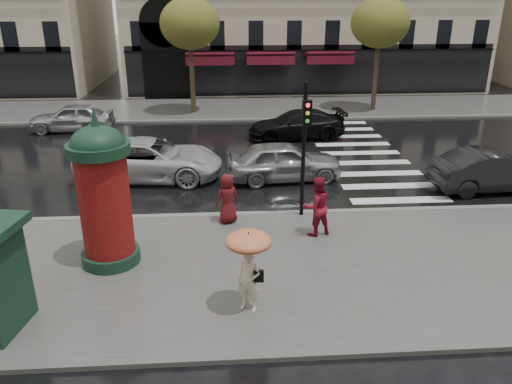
{
  "coord_description": "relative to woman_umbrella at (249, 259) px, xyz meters",
  "views": [
    {
      "loc": [
        -0.24,
        -11.93,
        6.9
      ],
      "look_at": [
        0.66,
        1.5,
        1.47
      ],
      "focal_mm": 35.0,
      "sensor_mm": 36.0,
      "label": 1
    }
  ],
  "objects": [
    {
      "name": "ground",
      "position": [
        -0.24,
        2.31,
        -1.43
      ],
      "size": [
        160.0,
        160.0,
        0.0
      ],
      "primitive_type": "plane",
      "color": "black",
      "rests_on": "ground"
    },
    {
      "name": "near_sidewalk",
      "position": [
        -0.24,
        1.81,
        -1.37
      ],
      "size": [
        90.0,
        7.0,
        0.12
      ],
      "primitive_type": "cube",
      "color": "#474744",
      "rests_on": "ground"
    },
    {
      "name": "far_sidewalk",
      "position": [
        -0.24,
        21.31,
        -1.37
      ],
      "size": [
        90.0,
        6.0,
        0.12
      ],
      "primitive_type": "cube",
      "color": "#474744",
      "rests_on": "ground"
    },
    {
      "name": "near_kerb",
      "position": [
        -0.24,
        5.31,
        -1.36
      ],
      "size": [
        90.0,
        0.25,
        0.14
      ],
      "primitive_type": "cube",
      "color": "slate",
      "rests_on": "ground"
    },
    {
      "name": "far_kerb",
      "position": [
        -0.24,
        18.31,
        -1.36
      ],
      "size": [
        90.0,
        0.25,
        0.14
      ],
      "primitive_type": "cube",
      "color": "slate",
      "rests_on": "ground"
    },
    {
      "name": "zebra_crossing",
      "position": [
        5.76,
        11.91,
        -1.43
      ],
      "size": [
        3.6,
        11.75,
        0.01
      ],
      "primitive_type": "cube",
      "color": "silver",
      "rests_on": "ground"
    },
    {
      "name": "tree_far_left",
      "position": [
        -2.24,
        20.31,
        3.74
      ],
      "size": [
        3.4,
        3.4,
        6.64
      ],
      "color": "#38281C",
      "rests_on": "ground"
    },
    {
      "name": "tree_far_right",
      "position": [
        8.76,
        20.31,
        3.74
      ],
      "size": [
        3.4,
        3.4,
        6.64
      ],
      "color": "#38281C",
      "rests_on": "ground"
    },
    {
      "name": "woman_umbrella",
      "position": [
        0.0,
        0.0,
        0.0
      ],
      "size": [
        1.04,
        1.04,
        1.99
      ],
      "color": "#F7E7CB",
      "rests_on": "near_sidewalk"
    },
    {
      "name": "woman_red",
      "position": [
        2.19,
        3.66,
        -0.41
      ],
      "size": [
        1.05,
        0.93,
        1.81
      ],
      "primitive_type": "imported",
      "rotation": [
        0.0,
        0.0,
        3.46
      ],
      "color": "maroon",
      "rests_on": "near_sidewalk"
    },
    {
      "name": "man_burgundy",
      "position": [
        -0.42,
        4.71,
        -0.52
      ],
      "size": [
        0.92,
        0.79,
        1.59
      ],
      "primitive_type": "imported",
      "rotation": [
        0.0,
        0.0,
        3.59
      ],
      "color": "#561114",
      "rests_on": "near_sidewalk"
    },
    {
      "name": "morris_column",
      "position": [
        -3.59,
        2.44,
        0.71
      ],
      "size": [
        1.57,
        1.57,
        4.24
      ],
      "color": "#143322",
      "rests_on": "near_sidewalk"
    },
    {
      "name": "traffic_light",
      "position": [
        1.99,
        5.03,
        1.29
      ],
      "size": [
        0.28,
        0.41,
        4.29
      ],
      "color": "black",
      "rests_on": "near_sidewalk"
    },
    {
      "name": "car_silver",
      "position": [
        1.82,
        8.71,
        -0.67
      ],
      "size": [
        4.63,
        2.21,
        1.53
      ],
      "primitive_type": "imported",
      "rotation": [
        0.0,
        0.0,
        1.66
      ],
      "color": "#A8A8AC",
      "rests_on": "ground"
    },
    {
      "name": "car_darkgrey",
      "position": [
        9.44,
        7.09,
        -0.67
      ],
      "size": [
        4.74,
        1.96,
        1.52
      ],
      "primitive_type": "imported",
      "rotation": [
        0.0,
        0.0,
        1.65
      ],
      "color": "black",
      "rests_on": "ground"
    },
    {
      "name": "car_white",
      "position": [
        -3.39,
        9.21,
        -0.65
      ],
      "size": [
        5.83,
        3.02,
        1.57
      ],
      "primitive_type": "imported",
      "rotation": [
        0.0,
        0.0,
        1.5
      ],
      "color": "silver",
      "rests_on": "ground"
    },
    {
      "name": "car_black",
      "position": [
        3.17,
        14.61,
        -0.73
      ],
      "size": [
        4.99,
        2.44,
        1.4
      ],
      "primitive_type": "imported",
      "rotation": [
        0.0,
        0.0,
        -1.47
      ],
      "color": "black",
      "rests_on": "ground"
    },
    {
      "name": "car_far_silver",
      "position": [
        -8.43,
        16.75,
        -0.7
      ],
      "size": [
        4.31,
        1.78,
        1.46
      ],
      "primitive_type": "imported",
      "rotation": [
        0.0,
        0.0,
        -1.56
      ],
      "color": "#ADADB2",
      "rests_on": "ground"
    }
  ]
}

